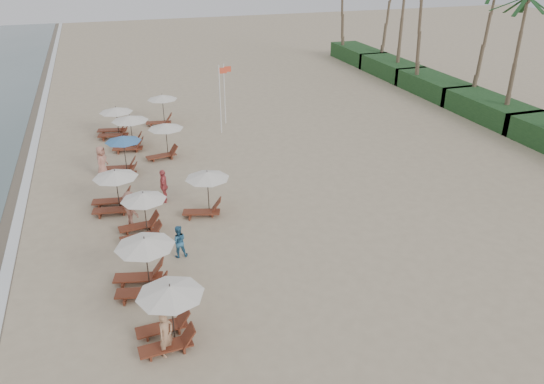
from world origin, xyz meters
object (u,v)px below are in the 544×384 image
object	(u,v)px
lounger_station_1	(141,265)
inland_station_0	(205,188)
lounger_station_0	(166,313)
beachgoer_far_a	(164,186)
inland_station_1	(164,137)
beachgoer_mid_b	(130,208)
lounger_station_3	(113,190)
lounger_station_4	(122,154)
lounger_station_6	(114,122)
beachgoer_mid_a	(178,241)
beachgoer_near	(166,334)
lounger_station_5	(128,132)
lounger_station_2	(141,215)
flag_pole_near	(220,96)
inland_station_2	(161,106)
beachgoer_far_b	(102,162)

from	to	relation	value
lounger_station_1	inland_station_0	bearing A→B (deg)	56.58
lounger_station_0	beachgoer_far_a	xyz separation A→B (m)	(1.38, 10.99, -0.31)
inland_station_1	beachgoer_mid_b	bearing A→B (deg)	-108.54
lounger_station_3	lounger_station_4	xyz separation A→B (m)	(0.76, 4.61, 0.15)
lounger_station_6	beachgoer_far_a	world-z (taller)	lounger_station_6
lounger_station_0	beachgoer_mid_a	distance (m)	5.50
beachgoer_near	inland_station_1	bearing A→B (deg)	41.81
lounger_station_1	beachgoer_far_a	bearing A→B (deg)	76.14
lounger_station_0	inland_station_1	distance (m)	17.42
lounger_station_1	lounger_station_5	distance (m)	16.27
lounger_station_1	beachgoer_mid_a	distance (m)	2.69
lounger_station_6	lounger_station_5	bearing A→B (deg)	-75.14
lounger_station_2	beachgoer_mid_a	xyz separation A→B (m)	(1.34, -2.36, -0.35)
beachgoer_near	flag_pole_near	world-z (taller)	flag_pole_near
lounger_station_0	inland_station_2	distance (m)	24.32
lounger_station_1	beachgoer_mid_b	world-z (taller)	lounger_station_1
beachgoer_far_a	inland_station_0	bearing A→B (deg)	52.74
lounger_station_0	beachgoer_far_b	world-z (taller)	lounger_station_0
lounger_station_6	beachgoer_mid_b	world-z (taller)	lounger_station_6
lounger_station_4	flag_pole_near	world-z (taller)	flag_pole_near
lounger_station_1	inland_station_2	world-z (taller)	lounger_station_1
inland_station_2	flag_pole_near	distance (m)	5.20
beachgoer_mid_b	flag_pole_near	xyz separation A→B (m)	(7.34, 11.89, 1.81)
beachgoer_near	inland_station_0	bearing A→B (deg)	30.33
lounger_station_4	beachgoer_mid_b	size ratio (longest dim) A/B	1.36
lounger_station_1	beachgoer_mid_a	xyz separation A→B (m)	(1.74, 2.01, -0.43)
lounger_station_0	lounger_station_2	size ratio (longest dim) A/B	1.03
inland_station_1	beachgoer_mid_b	size ratio (longest dim) A/B	1.51
lounger_station_4	lounger_station_6	bearing A→B (deg)	90.74
beachgoer_near	lounger_station_5	bearing A→B (deg)	48.42
beachgoer_far_b	lounger_station_0	bearing A→B (deg)	-145.08
lounger_station_0	lounger_station_5	size ratio (longest dim) A/B	0.94
lounger_station_0	lounger_station_5	world-z (taller)	same
lounger_station_0	lounger_station_3	bearing A→B (deg)	96.31
lounger_station_6	lounger_station_3	bearing A→B (deg)	-93.29
lounger_station_1	beachgoer_near	distance (m)	3.98
beachgoer_mid_a	lounger_station_4	bearing A→B (deg)	-78.16
lounger_station_5	inland_station_0	world-z (taller)	lounger_station_5
beachgoer_near	beachgoer_far_b	distance (m)	16.13
beachgoer_near	beachgoer_mid_a	bearing A→B (deg)	36.60
inland_station_0	beachgoer_far_b	world-z (taller)	inland_station_0
lounger_station_2	beachgoer_near	bearing A→B (deg)	-90.15
beachgoer_far_b	beachgoer_mid_a	bearing A→B (deg)	-135.36
beachgoer_near	beachgoer_far_b	size ratio (longest dim) A/B	0.89
inland_station_2	beachgoer_mid_a	bearing A→B (deg)	-95.38
inland_station_0	beachgoer_far_a	world-z (taller)	inland_station_0
beachgoer_mid_a	beachgoer_mid_b	world-z (taller)	beachgoer_mid_b
lounger_station_2	inland_station_1	bearing A→B (deg)	75.94
beachgoer_far_a	lounger_station_4	bearing A→B (deg)	-146.40
beachgoer_mid_b	beachgoer_far_a	bearing A→B (deg)	-70.32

